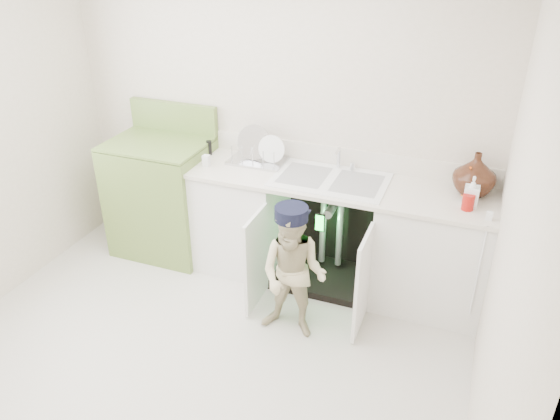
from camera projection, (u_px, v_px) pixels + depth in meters
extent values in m
plane|color=#B9B1A3|center=(196.00, 359.00, 3.69)|extent=(3.50, 3.50, 0.00)
cube|color=beige|center=(276.00, 114.00, 4.33)|extent=(3.50, 2.50, 0.02)
cube|color=beige|center=(509.00, 253.00, 2.54)|extent=(2.50, 3.00, 0.02)
cube|color=white|center=(236.00, 216.00, 4.55)|extent=(0.80, 0.60, 0.86)
cube|color=white|center=(431.00, 254.00, 4.04)|extent=(0.80, 0.60, 0.86)
cube|color=black|center=(337.00, 218.00, 4.52)|extent=(0.80, 0.06, 0.86)
cube|color=black|center=(326.00, 276.00, 4.48)|extent=(0.80, 0.60, 0.06)
cylinder|color=gray|center=(323.00, 224.00, 4.39)|extent=(0.05, 0.05, 0.70)
cylinder|color=gray|center=(340.00, 227.00, 4.35)|extent=(0.05, 0.05, 0.70)
cylinder|color=gray|center=(331.00, 210.00, 4.25)|extent=(0.07, 0.18, 0.07)
cube|color=white|center=(256.00, 260.00, 4.02)|extent=(0.03, 0.40, 0.76)
cube|color=white|center=(362.00, 283.00, 3.77)|extent=(0.02, 0.40, 0.76)
cube|color=silver|center=(330.00, 182.00, 4.08)|extent=(2.44, 0.64, 0.03)
cube|color=silver|center=(341.00, 157.00, 4.27)|extent=(2.44, 0.02, 0.15)
cube|color=white|center=(330.00, 181.00, 4.07)|extent=(0.85, 0.55, 0.02)
cube|color=gray|center=(304.00, 175.00, 4.13)|extent=(0.34, 0.40, 0.01)
cube|color=gray|center=(357.00, 184.00, 4.01)|extent=(0.34, 0.40, 0.01)
cylinder|color=silver|center=(339.00, 158.00, 4.21)|extent=(0.03, 0.03, 0.17)
cylinder|color=silver|center=(337.00, 152.00, 4.13)|extent=(0.02, 0.14, 0.02)
cylinder|color=silver|center=(352.00, 166.00, 4.20)|extent=(0.04, 0.04, 0.06)
cylinder|color=white|center=(478.00, 272.00, 3.63)|extent=(0.01, 0.01, 0.70)
cube|color=white|center=(489.00, 216.00, 3.52)|extent=(0.04, 0.02, 0.06)
cube|color=silver|center=(258.00, 161.00, 4.37)|extent=(0.45, 0.30, 0.02)
cylinder|color=silver|center=(254.00, 150.00, 4.36)|extent=(0.28, 0.10, 0.27)
cylinder|color=white|center=(272.00, 155.00, 4.30)|extent=(0.22, 0.06, 0.22)
cylinder|color=silver|center=(232.00, 153.00, 4.31)|extent=(0.01, 0.01, 0.13)
cylinder|color=silver|center=(242.00, 155.00, 4.28)|extent=(0.01, 0.01, 0.13)
cylinder|color=silver|center=(253.00, 157.00, 4.25)|extent=(0.01, 0.01, 0.13)
cylinder|color=silver|center=(263.00, 158.00, 4.22)|extent=(0.01, 0.01, 0.13)
cylinder|color=silver|center=(274.00, 160.00, 4.19)|extent=(0.01, 0.01, 0.13)
imported|color=#462D14|center=(475.00, 174.00, 3.80)|extent=(0.30, 0.30, 0.31)
imported|color=#FF590D|center=(468.00, 181.00, 3.80)|extent=(0.09, 0.09, 0.22)
imported|color=white|center=(472.00, 192.00, 3.66)|extent=(0.10, 0.10, 0.21)
cylinder|color=#A7140E|center=(468.00, 202.00, 3.64)|extent=(0.08, 0.08, 0.11)
cylinder|color=red|center=(197.00, 149.00, 4.48)|extent=(0.05, 0.05, 0.10)
cylinder|color=beige|center=(193.00, 154.00, 4.42)|extent=(0.06, 0.06, 0.08)
cylinder|color=black|center=(209.00, 148.00, 4.48)|extent=(0.04, 0.04, 0.12)
cube|color=white|center=(206.00, 161.00, 4.28)|extent=(0.05, 0.05, 0.09)
cube|color=olive|center=(163.00, 198.00, 4.71)|extent=(0.81, 0.65, 0.98)
cube|color=olive|center=(157.00, 143.00, 4.47)|extent=(0.81, 0.65, 0.02)
cube|color=olive|center=(174.00, 117.00, 4.64)|extent=(0.81, 0.06, 0.26)
cylinder|color=black|center=(125.00, 147.00, 4.41)|extent=(0.18, 0.18, 0.02)
cylinder|color=silver|center=(125.00, 146.00, 4.40)|extent=(0.21, 0.21, 0.01)
cylinder|color=black|center=(147.00, 134.00, 4.67)|extent=(0.18, 0.18, 0.02)
cylinder|color=silver|center=(147.00, 133.00, 4.66)|extent=(0.21, 0.21, 0.01)
cylinder|color=black|center=(168.00, 154.00, 4.28)|extent=(0.18, 0.18, 0.02)
cylinder|color=silver|center=(168.00, 153.00, 4.27)|extent=(0.21, 0.21, 0.01)
cylinder|color=black|center=(189.00, 141.00, 4.54)|extent=(0.18, 0.18, 0.02)
cylinder|color=silver|center=(188.00, 139.00, 4.54)|extent=(0.21, 0.21, 0.01)
imported|color=beige|center=(293.00, 275.00, 3.70)|extent=(0.48, 0.38, 0.98)
cylinder|color=black|center=(294.00, 215.00, 3.48)|extent=(0.22, 0.22, 0.09)
cube|color=black|center=(299.00, 213.00, 3.58)|extent=(0.17, 0.09, 0.01)
cube|color=black|center=(320.00, 223.00, 3.87)|extent=(0.07, 0.01, 0.14)
cube|color=#26F23F|center=(319.00, 223.00, 3.86)|extent=(0.06, 0.00, 0.12)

